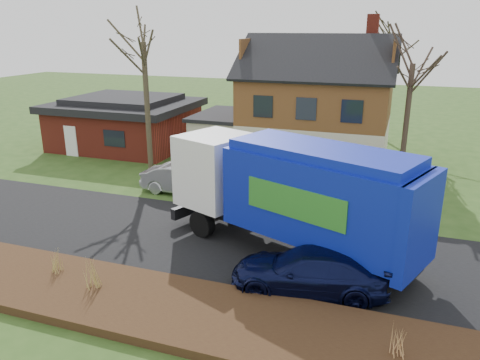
% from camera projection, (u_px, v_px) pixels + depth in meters
% --- Properties ---
extents(ground, '(120.00, 120.00, 0.00)m').
position_uv_depth(ground, '(206.00, 239.00, 19.71)').
color(ground, '#2A4918').
rests_on(ground, ground).
extents(road, '(80.00, 7.00, 0.02)m').
position_uv_depth(road, '(206.00, 239.00, 19.71)').
color(road, black).
rests_on(road, ground).
extents(mulch_verge, '(80.00, 3.50, 0.30)m').
position_uv_depth(mulch_verge, '(140.00, 303.00, 14.91)').
color(mulch_verge, black).
rests_on(mulch_verge, ground).
extents(main_house, '(12.95, 8.95, 9.26)m').
position_uv_depth(main_house, '(310.00, 99.00, 30.46)').
color(main_house, beige).
rests_on(main_house, ground).
extents(ranch_house, '(9.80, 8.20, 3.70)m').
position_uv_depth(ranch_house, '(126.00, 122.00, 34.56)').
color(ranch_house, maroon).
rests_on(ranch_house, ground).
extents(garbage_truck, '(10.84, 6.51, 4.52)m').
position_uv_depth(garbage_truck, '(295.00, 192.00, 17.64)').
color(garbage_truck, black).
rests_on(garbage_truck, ground).
extents(silver_sedan, '(4.75, 1.73, 1.56)m').
position_uv_depth(silver_sedan, '(185.00, 179.00, 24.91)').
color(silver_sedan, '#9CA0A4').
rests_on(silver_sedan, ground).
extents(navy_wagon, '(5.51, 2.87, 1.53)m').
position_uv_depth(navy_wagon, '(309.00, 271.00, 15.62)').
color(navy_wagon, black).
rests_on(navy_wagon, ground).
extents(tree_front_west, '(3.60, 3.60, 10.69)m').
position_uv_depth(tree_front_west, '(142.00, 21.00, 26.50)').
color(tree_front_west, '#443A28').
rests_on(tree_front_west, ground).
extents(tree_front_east, '(3.41, 3.41, 9.47)m').
position_uv_depth(tree_front_east, '(415.00, 43.00, 24.89)').
color(tree_front_east, '#413127').
rests_on(tree_front_east, ground).
extents(tree_back, '(3.21, 3.21, 10.18)m').
position_uv_depth(tree_back, '(395.00, 27.00, 34.04)').
color(tree_back, '#3F3625').
rests_on(tree_back, ground).
extents(grass_clump_west, '(0.31, 0.26, 0.82)m').
position_uv_depth(grass_clump_west, '(56.00, 262.00, 16.34)').
color(grass_clump_west, tan).
rests_on(grass_clump_west, mulch_verge).
extents(grass_clump_mid, '(0.39, 0.32, 1.09)m').
position_uv_depth(grass_clump_mid, '(93.00, 272.00, 15.40)').
color(grass_clump_mid, '#AC954C').
rests_on(grass_clump_mid, mulch_verge).
extents(grass_clump_east, '(0.35, 0.29, 0.89)m').
position_uv_depth(grass_clump_east, '(400.00, 340.00, 12.21)').
color(grass_clump_east, tan).
rests_on(grass_clump_east, mulch_verge).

